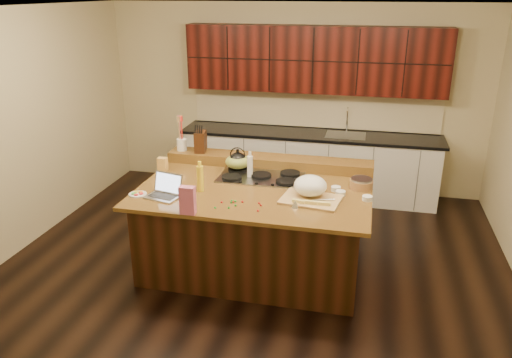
# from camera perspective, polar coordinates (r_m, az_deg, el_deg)

# --- Properties ---
(room) EXTENTS (5.52, 5.02, 2.72)m
(room) POSITION_cam_1_polar(r_m,az_deg,el_deg) (5.06, -0.13, 3.51)
(room) COLOR black
(room) RESTS_ON ground
(island) EXTENTS (2.40, 1.60, 0.92)m
(island) POSITION_cam_1_polar(r_m,az_deg,el_deg) (5.39, -0.12, -5.51)
(island) COLOR black
(island) RESTS_ON ground
(back_ledge) EXTENTS (2.40, 0.30, 0.12)m
(back_ledge) POSITION_cam_1_polar(r_m,az_deg,el_deg) (5.82, 1.45, 2.04)
(back_ledge) COLOR black
(back_ledge) RESTS_ON island
(cooktop) EXTENTS (0.92, 0.52, 0.05)m
(cooktop) POSITION_cam_1_polar(r_m,az_deg,el_deg) (5.47, 0.59, 0.28)
(cooktop) COLOR gray
(cooktop) RESTS_ON island
(back_counter) EXTENTS (3.70, 0.66, 2.40)m
(back_counter) POSITION_cam_1_polar(r_m,az_deg,el_deg) (7.22, 6.28, 5.70)
(back_counter) COLOR silver
(back_counter) RESTS_ON ground
(kettle) EXTENTS (0.24, 0.24, 0.18)m
(kettle) POSITION_cam_1_polar(r_m,az_deg,el_deg) (5.62, -2.10, 2.14)
(kettle) COLOR black
(kettle) RESTS_ON cooktop
(green_bowl) EXTENTS (0.29, 0.29, 0.15)m
(green_bowl) POSITION_cam_1_polar(r_m,az_deg,el_deg) (5.62, -2.10, 2.00)
(green_bowl) COLOR olive
(green_bowl) RESTS_ON cooktop
(laptop) EXTENTS (0.37, 0.32, 0.22)m
(laptop) POSITION_cam_1_polar(r_m,az_deg,el_deg) (5.06, -10.34, -1.29)
(laptop) COLOR #B7B7BC
(laptop) RESTS_ON island
(oil_bottle) EXTENTS (0.07, 0.07, 0.27)m
(oil_bottle) POSITION_cam_1_polar(r_m,az_deg,el_deg) (5.11, -6.40, 0.04)
(oil_bottle) COLOR yellow
(oil_bottle) RESTS_ON island
(vinegar_bottle) EXTENTS (0.06, 0.06, 0.25)m
(vinegar_bottle) POSITION_cam_1_polar(r_m,az_deg,el_deg) (5.44, -0.70, 1.38)
(vinegar_bottle) COLOR silver
(vinegar_bottle) RESTS_ON island
(wooden_tray) EXTENTS (0.62, 0.49, 0.23)m
(wooden_tray) POSITION_cam_1_polar(r_m,az_deg,el_deg) (4.94, 6.23, -1.13)
(wooden_tray) COLOR tan
(wooden_tray) RESTS_ON island
(ramekin_a) EXTENTS (0.13, 0.13, 0.04)m
(ramekin_a) POSITION_cam_1_polar(r_m,az_deg,el_deg) (5.19, 9.11, -1.10)
(ramekin_a) COLOR white
(ramekin_a) RESTS_ON island
(ramekin_b) EXTENTS (0.11, 0.11, 0.04)m
(ramekin_b) POSITION_cam_1_polar(r_m,az_deg,el_deg) (5.01, 12.60, -2.15)
(ramekin_b) COLOR white
(ramekin_b) RESTS_ON island
(ramekin_c) EXTENTS (0.11, 0.11, 0.04)m
(ramekin_c) POSITION_cam_1_polar(r_m,az_deg,el_deg) (5.08, 9.64, -1.59)
(ramekin_c) COLOR white
(ramekin_c) RESTS_ON island
(strainer_bowl) EXTENTS (0.30, 0.30, 0.09)m
(strainer_bowl) POSITION_cam_1_polar(r_m,az_deg,el_deg) (5.29, 11.94, -0.59)
(strainer_bowl) COLOR #996B3F
(strainer_bowl) RESTS_ON island
(kitchen_timer) EXTENTS (0.09, 0.09, 0.07)m
(kitchen_timer) POSITION_cam_1_polar(r_m,az_deg,el_deg) (4.75, 4.50, -2.85)
(kitchen_timer) COLOR silver
(kitchen_timer) RESTS_ON island
(pink_bag) EXTENTS (0.15, 0.08, 0.27)m
(pink_bag) POSITION_cam_1_polar(r_m,az_deg,el_deg) (4.61, -7.83, -2.43)
(pink_bag) COLOR #C85E84
(pink_bag) RESTS_ON island
(candy_plate) EXTENTS (0.23, 0.23, 0.01)m
(candy_plate) POSITION_cam_1_polar(r_m,az_deg,el_deg) (5.17, -13.37, -1.70)
(candy_plate) COLOR white
(candy_plate) RESTS_ON island
(package_box) EXTENTS (0.11, 0.08, 0.15)m
(package_box) POSITION_cam_1_polar(r_m,az_deg,el_deg) (5.78, -10.63, 1.69)
(package_box) COLOR #EAB352
(package_box) RESTS_ON island
(utensil_crock) EXTENTS (0.15, 0.15, 0.14)m
(utensil_crock) POSITION_cam_1_polar(r_m,az_deg,el_deg) (6.08, -8.48, 3.92)
(utensil_crock) COLOR white
(utensil_crock) RESTS_ON back_ledge
(knife_block) EXTENTS (0.15, 0.22, 0.24)m
(knife_block) POSITION_cam_1_polar(r_m,az_deg,el_deg) (5.98, -6.36, 4.27)
(knife_block) COLOR black
(knife_block) RESTS_ON back_ledge
(gumdrop_0) EXTENTS (0.02, 0.02, 0.02)m
(gumdrop_0) POSITION_cam_1_polar(r_m,az_deg,el_deg) (4.66, 0.22, -3.64)
(gumdrop_0) COLOR red
(gumdrop_0) RESTS_ON island
(gumdrop_1) EXTENTS (0.02, 0.02, 0.02)m
(gumdrop_1) POSITION_cam_1_polar(r_m,az_deg,el_deg) (4.73, -4.70, -3.28)
(gumdrop_1) COLOR #198C26
(gumdrop_1) RESTS_ON island
(gumdrop_2) EXTENTS (0.02, 0.02, 0.02)m
(gumdrop_2) POSITION_cam_1_polar(r_m,az_deg,el_deg) (4.84, -2.68, -2.64)
(gumdrop_2) COLOR red
(gumdrop_2) RESTS_ON island
(gumdrop_3) EXTENTS (0.02, 0.02, 0.02)m
(gumdrop_3) POSITION_cam_1_polar(r_m,az_deg,el_deg) (4.86, -2.38, -2.55)
(gumdrop_3) COLOR #198C26
(gumdrop_3) RESTS_ON island
(gumdrop_4) EXTENTS (0.02, 0.02, 0.02)m
(gumdrop_4) POSITION_cam_1_polar(r_m,az_deg,el_deg) (4.82, 0.36, -2.77)
(gumdrop_4) COLOR red
(gumdrop_4) RESTS_ON island
(gumdrop_5) EXTENTS (0.02, 0.02, 0.02)m
(gumdrop_5) POSITION_cam_1_polar(r_m,az_deg,el_deg) (4.84, -2.84, -2.68)
(gumdrop_5) COLOR #198C26
(gumdrop_5) RESTS_ON island
(gumdrop_6) EXTENTS (0.02, 0.02, 0.02)m
(gumdrop_6) POSITION_cam_1_polar(r_m,az_deg,el_deg) (4.85, -3.94, -2.66)
(gumdrop_6) COLOR red
(gumdrop_6) RESTS_ON island
(gumdrop_7) EXTENTS (0.02, 0.02, 0.02)m
(gumdrop_7) POSITION_cam_1_polar(r_m,az_deg,el_deg) (4.72, -3.14, -3.29)
(gumdrop_7) COLOR #198C26
(gumdrop_7) RESTS_ON island
(gumdrop_8) EXTENTS (0.02, 0.02, 0.02)m
(gumdrop_8) POSITION_cam_1_polar(r_m,az_deg,el_deg) (4.85, -1.57, -2.61)
(gumdrop_8) COLOR red
(gumdrop_8) RESTS_ON island
(gumdrop_9) EXTENTS (0.02, 0.02, 0.02)m
(gumdrop_9) POSITION_cam_1_polar(r_m,az_deg,el_deg) (4.77, -2.36, -3.02)
(gumdrop_9) COLOR #198C26
(gumdrop_9) RESTS_ON island
(gumdrop_10) EXTENTS (0.02, 0.02, 0.02)m
(gumdrop_10) POSITION_cam_1_polar(r_m,az_deg,el_deg) (4.77, 0.56, -3.02)
(gumdrop_10) COLOR red
(gumdrop_10) RESTS_ON island
(gumdrop_11) EXTENTS (0.02, 0.02, 0.02)m
(gumdrop_11) POSITION_cam_1_polar(r_m,az_deg,el_deg) (4.87, -2.75, -2.49)
(gumdrop_11) COLOR #198C26
(gumdrop_11) RESTS_ON island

